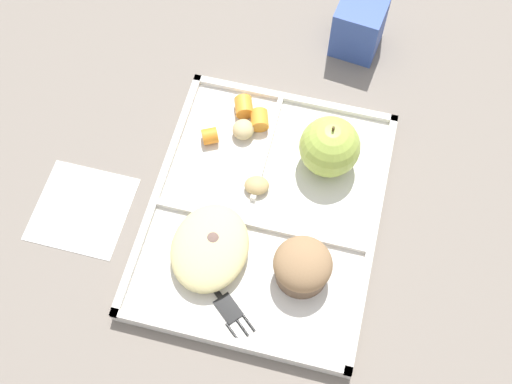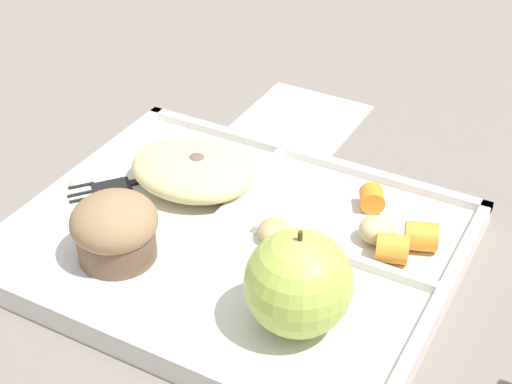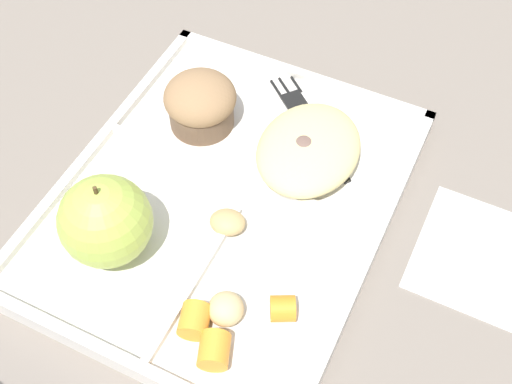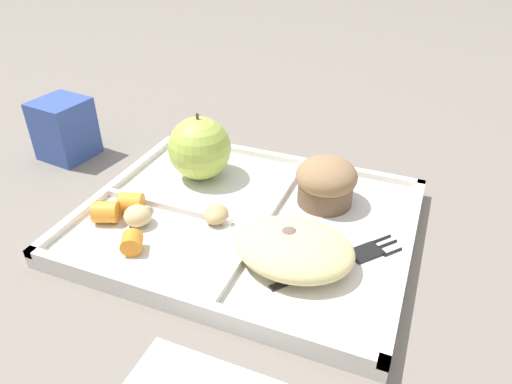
{
  "view_description": "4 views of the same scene",
  "coord_description": "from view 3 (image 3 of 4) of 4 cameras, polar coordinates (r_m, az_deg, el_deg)",
  "views": [
    {
      "loc": [
        0.36,
        0.08,
        0.79
      ],
      "look_at": [
        0.01,
        -0.01,
        0.08
      ],
      "focal_mm": 45.83,
      "sensor_mm": 36.0,
      "label": 1
    },
    {
      "loc": [
        -0.27,
        0.45,
        0.44
      ],
      "look_at": [
        -0.02,
        -0.01,
        0.06
      ],
      "focal_mm": 54.86,
      "sensor_mm": 36.0,
      "label": 2
    },
    {
      "loc": [
        -0.32,
        -0.19,
        0.52
      ],
      "look_at": [
        -0.02,
        -0.04,
        0.07
      ],
      "focal_mm": 46.7,
      "sensor_mm": 36.0,
      "label": 3
    },
    {
      "loc": [
        0.18,
        -0.41,
        0.33
      ],
      "look_at": [
        0.02,
        -0.01,
        0.06
      ],
      "focal_mm": 33.19,
      "sensor_mm": 36.0,
      "label": 4
    }
  ],
  "objects": [
    {
      "name": "ground",
      "position": [
        0.64,
        -2.59,
        -1.25
      ],
      "size": [
        6.0,
        6.0,
        0.0
      ],
      "primitive_type": "plane",
      "color": "slate"
    },
    {
      "name": "lunch_tray",
      "position": [
        0.63,
        -2.62,
        -0.85
      ],
      "size": [
        0.37,
        0.3,
        0.02
      ],
      "color": "silver",
      "rests_on": "ground"
    },
    {
      "name": "green_apple",
      "position": [
        0.58,
        -12.77,
        -2.45
      ],
      "size": [
        0.08,
        0.08,
        0.09
      ],
      "color": "#A8C14C",
      "rests_on": "lunch_tray"
    },
    {
      "name": "bran_muffin",
      "position": [
        0.67,
        -4.78,
        7.62
      ],
      "size": [
        0.07,
        0.07,
        0.06
      ],
      "color": "brown",
      "rests_on": "lunch_tray"
    },
    {
      "name": "carrot_slice_large",
      "position": [
        0.56,
        2.31,
        -9.94
      ],
      "size": [
        0.03,
        0.03,
        0.02
      ],
      "primitive_type": "cylinder",
      "rotation": [
        0.0,
        1.57,
        2.04
      ],
      "color": "orange",
      "rests_on": "lunch_tray"
    },
    {
      "name": "carrot_slice_edge",
      "position": [
        0.54,
        -3.6,
        -13.39
      ],
      "size": [
        0.03,
        0.03,
        0.02
      ],
      "primitive_type": "cylinder",
      "rotation": [
        0.0,
        1.57,
        3.5
      ],
      "color": "orange",
      "rests_on": "lunch_tray"
    },
    {
      "name": "carrot_slice_back",
      "position": [
        0.55,
        -5.3,
        -10.9
      ],
      "size": [
        0.03,
        0.03,
        0.02
      ],
      "primitive_type": "cylinder",
      "rotation": [
        0.0,
        1.57,
        3.44
      ],
      "color": "orange",
      "rests_on": "lunch_tray"
    },
    {
      "name": "potato_chunk_large",
      "position": [
        0.56,
        -2.6,
        -9.97
      ],
      "size": [
        0.04,
        0.04,
        0.02
      ],
      "primitive_type": "ellipsoid",
      "rotation": [
        0.0,
        0.0,
        4.95
      ],
      "color": "tan",
      "rests_on": "lunch_tray"
    },
    {
      "name": "potato_chunk_wedge",
      "position": [
        0.6,
        -2.45,
        -2.6
      ],
      "size": [
        0.03,
        0.04,
        0.02
      ],
      "primitive_type": "ellipsoid",
      "rotation": [
        0.0,
        0.0,
        4.91
      ],
      "color": "tan",
      "rests_on": "lunch_tray"
    },
    {
      "name": "egg_noodle_pile",
      "position": [
        0.64,
        4.53,
        3.69
      ],
      "size": [
        0.12,
        0.1,
        0.04
      ],
      "primitive_type": "ellipsoid",
      "color": "#D6C684",
      "rests_on": "lunch_tray"
    },
    {
      "name": "meatball_side",
      "position": [
        0.65,
        4.63,
        3.92
      ],
      "size": [
        0.03,
        0.03,
        0.03
      ],
      "primitive_type": "sphere",
      "color": "brown",
      "rests_on": "lunch_tray"
    },
    {
      "name": "meatball_front",
      "position": [
        0.64,
        4.08,
        3.39
      ],
      "size": [
        0.04,
        0.04,
        0.04
      ],
      "primitive_type": "sphere",
      "color": "brown",
      "rests_on": "lunch_tray"
    },
    {
      "name": "meatball_back",
      "position": [
        0.66,
        5.89,
        4.9
      ],
      "size": [
        0.03,
        0.03,
        0.03
      ],
      "primitive_type": "sphere",
      "color": "brown",
      "rests_on": "lunch_tray"
    },
    {
      "name": "meatball_center",
      "position": [
        0.64,
        4.67,
        3.01
      ],
      "size": [
        0.03,
        0.03,
        0.03
      ],
      "primitive_type": "sphere",
      "color": "brown",
      "rests_on": "lunch_tray"
    },
    {
      "name": "plastic_fork",
      "position": [
        0.69,
        4.19,
        6.44
      ],
      "size": [
        0.11,
        0.13,
        0.0
      ],
      "color": "black",
      "rests_on": "lunch_tray"
    },
    {
      "name": "paper_napkin",
      "position": [
        0.64,
        19.05,
        -5.41
      ],
      "size": [
        0.12,
        0.12,
        0.0
      ],
      "primitive_type": "cube",
      "rotation": [
        0.0,
        0.0,
        -0.01
      ],
      "color": "white",
      "rests_on": "ground"
    }
  ]
}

